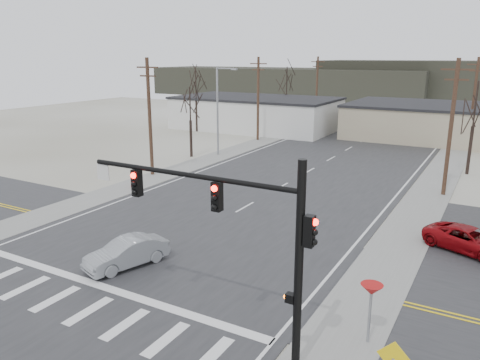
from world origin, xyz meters
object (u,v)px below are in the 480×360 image
at_px(traffic_signal_mast, 246,228).
at_px(car_far_b, 368,120).
at_px(fire_hydrant, 132,182).
at_px(car_far_a, 431,135).
at_px(sedan_crossing, 127,253).
at_px(car_parked_red, 469,240).

xyz_separation_m(traffic_signal_mast, car_far_b, (-10.92, 57.92, -3.95)).
relative_size(fire_hydrant, car_far_a, 0.18).
distance_m(traffic_signal_mast, sedan_crossing, 9.87).
distance_m(fire_hydrant, car_far_b, 44.30).
bearing_deg(traffic_signal_mast, car_far_a, 90.77).
xyz_separation_m(fire_hydrant, car_parked_red, (24.21, -0.65, 0.23)).
relative_size(traffic_signal_mast, car_parked_red, 1.93).
height_order(fire_hydrant, sedan_crossing, sedan_crossing).
relative_size(traffic_signal_mast, car_far_a, 1.84).
bearing_deg(car_far_b, sedan_crossing, -94.08).
bearing_deg(car_far_b, traffic_signal_mast, -85.98).
bearing_deg(car_far_a, fire_hydrant, 61.14).
xyz_separation_m(traffic_signal_mast, sedan_crossing, (-8.46, 3.20, -3.93)).
relative_size(sedan_crossing, car_far_b, 1.05).
bearing_deg(sedan_crossing, fire_hydrant, 149.11).
distance_m(fire_hydrant, sedan_crossing, 14.62).
xyz_separation_m(fire_hydrant, car_far_a, (17.45, 33.83, 0.30)).
bearing_deg(car_far_b, car_parked_red, -75.65).
relative_size(car_far_a, car_parked_red, 1.05).
distance_m(traffic_signal_mast, car_parked_red, 15.39).
bearing_deg(fire_hydrant, traffic_signal_mast, -38.13).
height_order(sedan_crossing, car_far_a, car_far_a).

